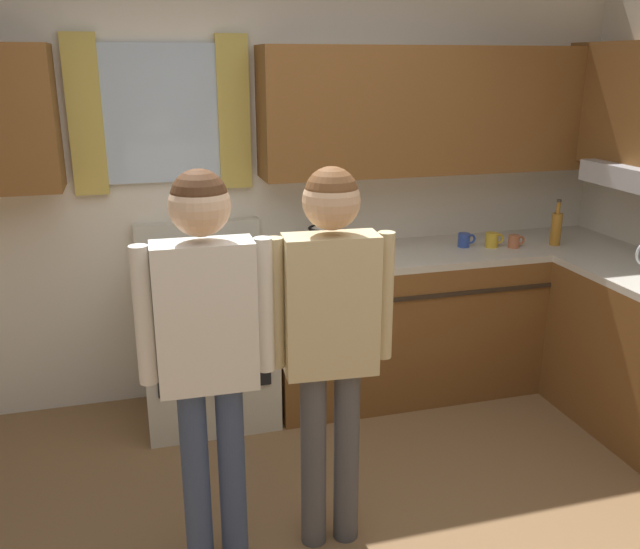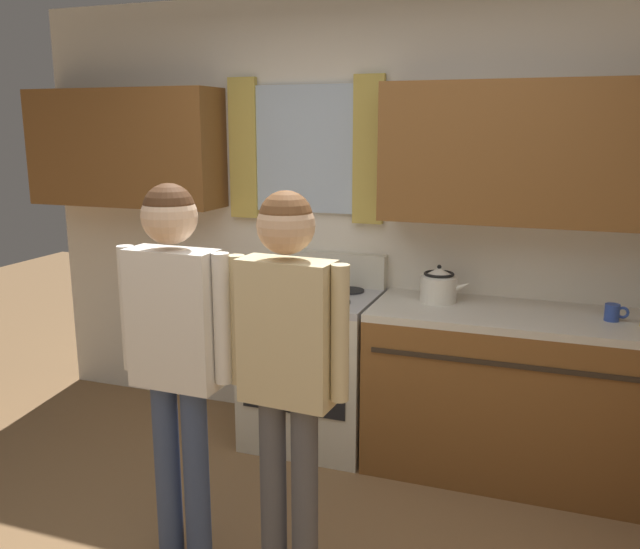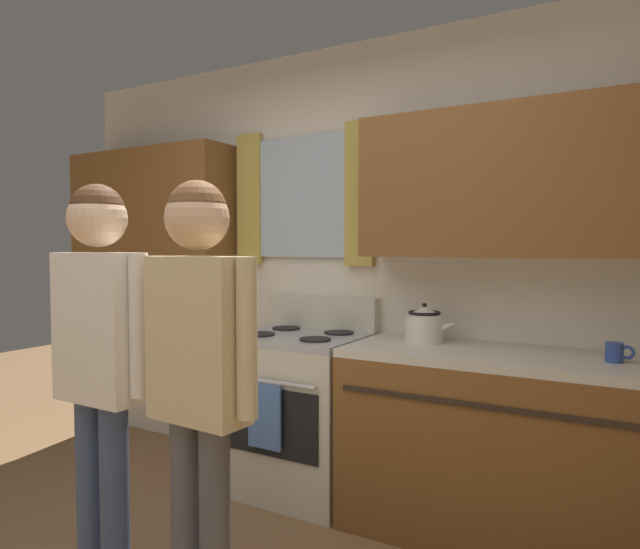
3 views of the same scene
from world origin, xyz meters
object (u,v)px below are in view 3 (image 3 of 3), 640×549
object	(u,v)px
stove_oven	(300,409)
stovetop_kettle	(425,324)
adult_left	(100,343)
adult_in_plaid	(199,356)
mug_cobalt_blue	(616,352)

from	to	relation	value
stove_oven	stovetop_kettle	world-z (taller)	stovetop_kettle
stove_oven	stovetop_kettle	distance (m)	0.89
stove_oven	adult_left	distance (m)	1.39
stovetop_kettle	adult_in_plaid	xyz separation A→B (m)	(-0.35, -1.34, 0.02)
mug_cobalt_blue	stovetop_kettle	bearing A→B (deg)	174.68
stove_oven	adult_left	bearing A→B (deg)	-95.58
adult_left	adult_in_plaid	world-z (taller)	adult_left
mug_cobalt_blue	adult_left	size ratio (longest dim) A/B	0.07
adult_left	stove_oven	bearing A→B (deg)	84.42
adult_left	stovetop_kettle	bearing A→B (deg)	58.37
adult_in_plaid	stove_oven	bearing A→B (deg)	106.15
mug_cobalt_blue	adult_left	world-z (taller)	adult_left
stovetop_kettle	mug_cobalt_blue	bearing A→B (deg)	-5.32
mug_cobalt_blue	adult_left	distance (m)	2.13
stovetop_kettle	adult_left	xyz separation A→B (m)	(-0.83, -1.35, 0.03)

